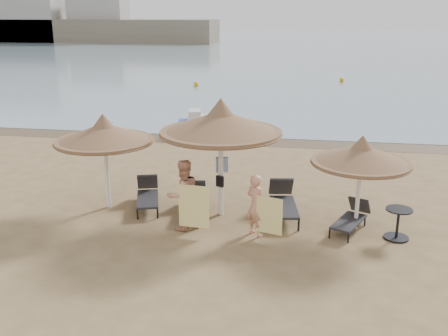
# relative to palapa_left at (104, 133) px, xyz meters

# --- Properties ---
(ground) EXTENTS (160.00, 160.00, 0.00)m
(ground) POSITION_rel_palapa_left_xyz_m (3.93, -1.19, -2.17)
(ground) COLOR olive
(ground) RESTS_ON ground
(sea) EXTENTS (200.00, 140.00, 0.03)m
(sea) POSITION_rel_palapa_left_xyz_m (3.93, 78.81, -2.15)
(sea) COLOR gray
(sea) RESTS_ON ground
(wet_sand_strip) EXTENTS (200.00, 1.60, 0.01)m
(wet_sand_strip) POSITION_rel_palapa_left_xyz_m (3.93, 8.21, -2.16)
(wet_sand_strip) COLOR brown
(wet_sand_strip) RESTS_ON ground
(far_shore) EXTENTS (150.00, 54.80, 12.00)m
(far_shore) POSITION_rel_palapa_left_xyz_m (-21.17, 76.63, 0.74)
(far_shore) COLOR #776952
(far_shore) RESTS_ON ground
(palapa_left) EXTENTS (2.75, 2.75, 2.72)m
(palapa_left) POSITION_rel_palapa_left_xyz_m (0.00, 0.00, 0.00)
(palapa_left) COLOR white
(palapa_left) RESTS_ON ground
(palapa_center) EXTENTS (3.26, 3.26, 3.23)m
(palapa_center) POSITION_rel_palapa_left_xyz_m (3.25, 0.01, 0.41)
(palapa_center) COLOR white
(palapa_center) RESTS_ON ground
(palapa_right) EXTENTS (2.50, 2.50, 2.48)m
(palapa_right) POSITION_rel_palapa_left_xyz_m (6.84, -0.35, -0.20)
(palapa_right) COLOR white
(palapa_right) RESTS_ON ground
(lounger_far_left) EXTENTS (1.09, 1.88, 0.80)m
(lounger_far_left) POSITION_rel_palapa_left_xyz_m (1.07, 0.28, -1.81)
(lounger_far_left) COLOR black
(lounger_far_left) RESTS_ON ground
(lounger_near_left) EXTENTS (0.78, 1.79, 0.77)m
(lounger_near_left) POSITION_rel_palapa_left_xyz_m (2.48, 0.09, -1.82)
(lounger_near_left) COLOR black
(lounger_near_left) RESTS_ON ground
(lounger_near_right) EXTENTS (0.95, 2.07, 0.89)m
(lounger_near_right) POSITION_rel_palapa_left_xyz_m (4.94, 0.25, -1.77)
(lounger_near_right) COLOR black
(lounger_near_right) RESTS_ON ground
(lounger_far_right) EXTENTS (1.14, 1.67, 0.72)m
(lounger_far_right) POSITION_rel_palapa_left_xyz_m (6.74, -0.38, -1.85)
(lounger_far_right) COLOR black
(lounger_far_right) RESTS_ON ground
(side_table) EXTENTS (0.65, 0.65, 0.78)m
(side_table) POSITION_rel_palapa_left_xyz_m (7.79, -0.80, -1.80)
(side_table) COLOR black
(side_table) RESTS_ON ground
(person_left) EXTENTS (1.16, 1.14, 2.14)m
(person_left) POSITION_rel_palapa_left_xyz_m (2.47, -1.09, -1.10)
(person_left) COLOR tan
(person_left) RESTS_ON ground
(person_right) EXTENTS (1.01, 0.96, 1.85)m
(person_right) POSITION_rel_palapa_left_xyz_m (4.33, -1.17, -1.24)
(person_right) COLOR tan
(person_right) RESTS_ON ground
(towel_left) EXTENTS (0.79, 0.09, 1.11)m
(towel_left) POSITION_rel_palapa_left_xyz_m (2.82, -1.44, -1.40)
(towel_left) COLOR yellow
(towel_left) RESTS_ON ground
(towel_right) EXTENTS (0.65, 0.21, 0.94)m
(towel_right) POSITION_rel_palapa_left_xyz_m (4.68, -1.42, -1.52)
(towel_right) COLOR yellow
(towel_right) RESTS_ON ground
(bag_patterned) EXTENTS (0.35, 0.18, 0.42)m
(bag_patterned) POSITION_rel_palapa_left_xyz_m (3.25, 0.19, -0.79)
(bag_patterned) COLOR silver
(bag_patterned) RESTS_ON ground
(bag_dark) EXTENTS (0.22, 0.15, 0.30)m
(bag_dark) POSITION_rel_palapa_left_xyz_m (3.25, -0.15, -1.15)
(bag_dark) COLOR black
(bag_dark) RESTS_ON ground
(pedal_boat) EXTENTS (2.63, 1.92, 1.10)m
(pedal_boat) POSITION_rel_palapa_left_xyz_m (0.85, 9.27, -1.76)
(pedal_boat) COLOR #2A4DB0
(pedal_boat) RESTS_ON ground
(buoy_left) EXTENTS (0.38, 0.38, 0.38)m
(buoy_left) POSITION_rel_palapa_left_xyz_m (-2.72, 23.82, -1.98)
(buoy_left) COLOR #DE9F0F
(buoy_left) RESTS_ON ground
(buoy_mid) EXTENTS (0.38, 0.38, 0.38)m
(buoy_mid) POSITION_rel_palapa_left_xyz_m (8.12, 28.11, -1.98)
(buoy_mid) COLOR #DE9F0F
(buoy_mid) RESTS_ON ground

